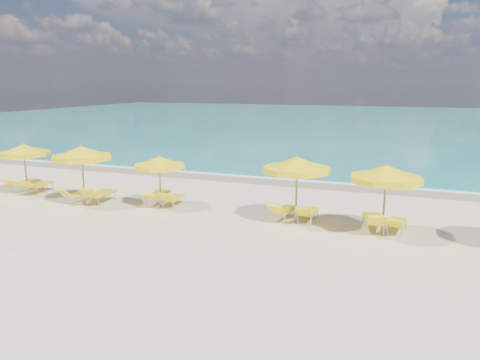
% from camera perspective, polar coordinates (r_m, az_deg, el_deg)
% --- Properties ---
extents(ground_plane, '(120.00, 120.00, 0.00)m').
position_cam_1_polar(ground_plane, '(18.21, -1.67, -4.61)').
color(ground_plane, beige).
extents(ocean, '(120.00, 80.00, 0.30)m').
position_cam_1_polar(ocean, '(64.70, 14.77, 6.89)').
color(ocean, '#157A76').
rests_on(ocean, ground).
extents(wet_sand_band, '(120.00, 2.60, 0.01)m').
position_cam_1_polar(wet_sand_band, '(25.01, 4.77, -0.09)').
color(wet_sand_band, tan).
rests_on(wet_sand_band, ground).
extents(foam_line, '(120.00, 1.20, 0.03)m').
position_cam_1_polar(foam_line, '(25.76, 5.26, 0.25)').
color(foam_line, white).
rests_on(foam_line, ground).
extents(whitecap_near, '(14.00, 0.36, 0.05)m').
position_cam_1_polar(whitecap_near, '(35.85, -0.25, 3.58)').
color(whitecap_near, white).
rests_on(whitecap_near, ground).
extents(whitecap_far, '(18.00, 0.30, 0.05)m').
position_cam_1_polar(whitecap_far, '(40.50, 22.42, 3.64)').
color(whitecap_far, white).
rests_on(whitecap_far, ground).
extents(umbrella_1, '(2.55, 2.55, 2.39)m').
position_cam_1_polar(umbrella_1, '(24.01, -24.87, 3.29)').
color(umbrella_1, '#9C7D4E').
rests_on(umbrella_1, ground).
extents(umbrella_2, '(3.14, 3.14, 2.58)m').
position_cam_1_polar(umbrella_2, '(20.86, -18.76, 3.07)').
color(umbrella_2, '#9C7D4E').
rests_on(umbrella_2, ground).
extents(umbrella_3, '(2.57, 2.57, 2.20)m').
position_cam_1_polar(umbrella_3, '(19.65, -9.81, 2.07)').
color(umbrella_3, '#9C7D4E').
rests_on(umbrella_3, ground).
extents(umbrella_4, '(3.21, 3.21, 2.57)m').
position_cam_1_polar(umbrella_4, '(17.14, 6.96, 1.80)').
color(umbrella_4, '#9C7D4E').
rests_on(umbrella_4, ground).
extents(umbrella_5, '(3.02, 3.02, 2.51)m').
position_cam_1_polar(umbrella_5, '(16.38, 17.38, 0.68)').
color(umbrella_5, '#9C7D4E').
rests_on(umbrella_5, ground).
extents(lounger_1_left, '(0.70, 1.98, 0.85)m').
position_cam_1_polar(lounger_1_left, '(24.88, -24.80, -0.66)').
color(lounger_1_left, '#A5A8AD').
rests_on(lounger_1_left, ground).
extents(lounger_1_right, '(0.92, 1.95, 0.78)m').
position_cam_1_polar(lounger_1_right, '(24.18, -23.24, -0.89)').
color(lounger_1_right, '#A5A8AD').
rests_on(lounger_1_right, ground).
extents(lounger_2_left, '(0.84, 1.69, 0.78)m').
position_cam_1_polar(lounger_2_left, '(21.65, -19.05, -2.04)').
color(lounger_2_left, '#A5A8AD').
rests_on(lounger_2_left, ground).
extents(lounger_2_right, '(0.81, 1.99, 0.91)m').
position_cam_1_polar(lounger_2_right, '(21.25, -16.63, -2.03)').
color(lounger_2_right, '#A5A8AD').
rests_on(lounger_2_right, ground).
extents(lounger_3_left, '(1.00, 2.15, 0.77)m').
position_cam_1_polar(lounger_3_left, '(20.51, -9.95, -2.20)').
color(lounger_3_left, '#A5A8AD').
rests_on(lounger_3_left, ground).
extents(lounger_3_right, '(0.66, 1.64, 0.79)m').
position_cam_1_polar(lounger_3_right, '(20.03, -8.16, -2.59)').
color(lounger_3_right, '#A5A8AD').
rests_on(lounger_3_right, ground).
extents(lounger_4_left, '(0.83, 1.80, 0.80)m').
position_cam_1_polar(lounger_4_left, '(18.03, 5.42, -4.11)').
color(lounger_4_left, '#A5A8AD').
rests_on(lounger_4_left, ground).
extents(lounger_4_right, '(0.59, 1.65, 0.80)m').
position_cam_1_polar(lounger_4_right, '(17.91, 8.24, -4.31)').
color(lounger_4_right, '#A5A8AD').
rests_on(lounger_4_right, ground).
extents(lounger_5_left, '(1.00, 2.01, 0.89)m').
position_cam_1_polar(lounger_5_left, '(17.24, 15.93, -5.18)').
color(lounger_5_left, '#A5A8AD').
rests_on(lounger_5_left, ground).
extents(lounger_5_right, '(0.68, 1.65, 0.73)m').
position_cam_1_polar(lounger_5_right, '(17.33, 18.54, -5.40)').
color(lounger_5_right, '#A5A8AD').
rests_on(lounger_5_right, ground).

